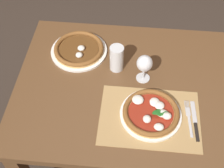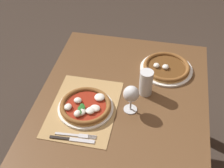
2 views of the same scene
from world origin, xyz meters
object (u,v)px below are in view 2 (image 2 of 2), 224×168
Objects in this scene: pizza_near at (86,106)px; pint_glass at (146,83)px; pizza_far at (166,68)px; knife at (72,139)px; fork at (76,135)px; wine_glass at (131,95)px.

pizza_near is 1.98× the size of pint_glass.
knife is at bearing -33.09° from pizza_far.
pizza_far reaches higher than knife.
knife is (0.60, -0.39, -0.01)m from pizza_far.
pizza_near is at bearing -56.72° from pint_glass.
pint_glass is 0.46m from fork.
pizza_far is (-0.40, 0.38, -0.00)m from pizza_near.
pizza_far is 1.99× the size of wine_glass.
pint_glass reaches higher than pizza_near.
wine_glass reaches higher than pizza_far.
pizza_far is 0.72m from knife.
pint_glass reaches higher than knife.
wine_glass is 0.33m from fork.
wine_glass is 0.72× the size of knife.
pint_glass is (0.22, -0.10, 0.05)m from pizza_far.
pint_glass is at bearing 142.72° from knife.
knife is (0.20, -0.01, -0.02)m from pizza_near.
pint_glass is (-0.14, 0.06, -0.04)m from wine_glass.
fork is (0.22, -0.22, -0.10)m from wine_glass.
wine_glass is at bearing -22.76° from pint_glass.
pizza_near is 1.33× the size of knife.
pint_glass is at bearing 157.24° from wine_glass.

